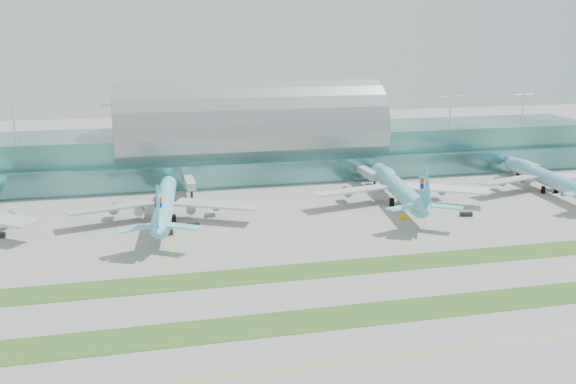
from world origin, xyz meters
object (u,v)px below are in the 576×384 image
object	(u,v)px
airliner_c	(397,186)
airliner_b	(165,202)
terminal	(250,143)
airliner_d	(545,176)

from	to	relation	value
airliner_c	airliner_b	bearing A→B (deg)	-169.73
terminal	airliner_d	xyz separation A→B (m)	(111.68, -61.20, -8.08)
airliner_c	airliner_d	size ratio (longest dim) A/B	1.07
airliner_b	airliner_d	bearing A→B (deg)	8.24
airliner_b	airliner_d	size ratio (longest dim) A/B	1.03
airliner_c	terminal	bearing A→B (deg)	133.16
terminal	airliner_c	world-z (taller)	terminal
airliner_b	airliner_c	size ratio (longest dim) A/B	0.96
terminal	airliner_b	distance (m)	80.29
airliner_b	airliner_c	bearing A→B (deg)	7.44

